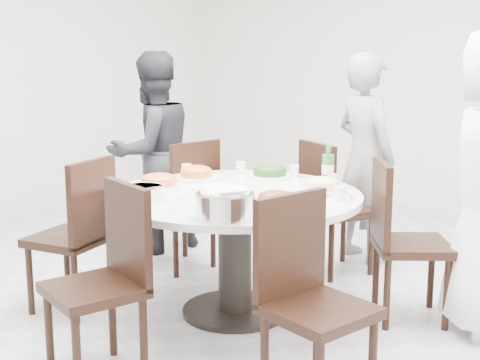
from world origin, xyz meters
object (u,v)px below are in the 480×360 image
Objects in this scene: chair_sw at (69,235)px; rice_bowl at (225,205)px; diner_left at (152,153)px; soup_bowl at (143,193)px; dining_table at (235,254)px; beverage_bottle at (328,166)px; chair_n at (338,207)px; chair_ne at (412,242)px; diner_middle at (365,158)px; chair_s at (94,285)px; chair_se at (319,306)px; chair_nw at (180,204)px.

chair_sw reaches higher than rice_bowl.
diner_left is 1.51m from soup_bowl.
rice_bowl is 0.62m from soup_bowl.
beverage_bottle is at bearing 57.24° from dining_table.
chair_sw is at bearing -175.35° from rice_bowl.
diner_left reaches higher than chair_sw.
chair_n is 3.76× the size of soup_bowl.
chair_ne reaches higher than dining_table.
diner_middle is at bearing 86.72° from dining_table.
soup_bowl is (-0.27, 0.59, 0.31)m from chair_s.
chair_ne is at bearing 63.48° from rice_bowl.
chair_s is 1.00× the size of chair_se.
chair_nw is at bearing 57.94° from chair_n.
chair_ne is at bearing 42.19° from soup_bowl.
rice_bowl reaches higher than soup_bowl.
rice_bowl is 1.19× the size of soup_bowl.
chair_s is 3.17× the size of rice_bowl.
chair_nw is (-1.73, -0.15, 0.00)m from chair_ne.
chair_ne is at bearing 34.09° from dining_table.
chair_nw and chair_se have the same top height.
soup_bowl is at bearing -122.16° from dining_table.
beverage_bottle is (0.24, -0.94, 0.10)m from diner_middle.
dining_table is at bearing 103.69° from chair_s.
diner_left is at bearing 51.38° from chair_ne.
chair_se is 2.25m from diner_middle.
beverage_bottle is at bearing 138.01° from chair_n.
dining_table is 0.68m from soup_bowl.
chair_s is at bearing 113.98° from chair_ne.
chair_nw is 0.61× the size of diner_left.
chair_n is 0.49m from diner_middle.
chair_s is at bearing 38.98° from chair_nw.
beverage_bottle is (-0.54, -0.08, 0.40)m from chair_ne.
diner_left reaches higher than rice_bowl.
chair_sw is 1.21m from rice_bowl.
chair_se is 0.61× the size of diner_middle.
chair_ne is 3.17× the size of rice_bowl.
diner_left is (-1.34, 0.63, 0.41)m from dining_table.
chair_ne is 1.24m from rice_bowl.
chair_n is 1.00× the size of chair_nw.
chair_s is at bearing -102.71° from beverage_bottle.
chair_sw is (-0.92, -1.64, 0.00)m from chair_n.
chair_n is 1.60m from rice_bowl.
chair_s is at bearing 111.81° from chair_n.
beverage_bottle is (-0.64, 1.11, 0.40)m from chair_se.
chair_s is 3.77× the size of beverage_bottle.
beverage_bottle reaches higher than chair_se.
diner_middle is at bearing 102.55° from chair_s.
rice_bowl is (1.67, -1.11, 0.03)m from diner_left.
soup_bowl is (0.54, 0.12, 0.31)m from chair_sw.
chair_sw is at bearing 86.96° from diner_middle.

